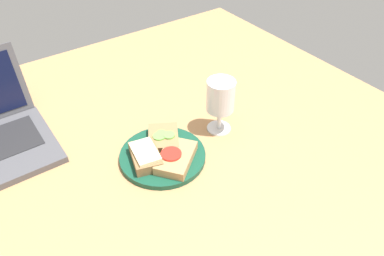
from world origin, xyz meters
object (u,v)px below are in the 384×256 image
object	(u,v)px
plate	(163,156)
sandwich_with_cucumber	(163,138)
sandwich_with_cheese	(145,156)
sandwich_with_tomato	(177,157)
wine_glass	(220,98)

from	to	relation	value
plate	sandwich_with_cucumber	distance (cm)	4.89
sandwich_with_cheese	sandwich_with_tomato	distance (cm)	7.70
plate	sandwich_with_cucumber	world-z (taller)	sandwich_with_cucumber
sandwich_with_tomato	wine_glass	xyz separation A→B (cm)	(16.76, 5.04, 7.53)
sandwich_with_tomato	sandwich_with_cucumber	distance (cm)	7.73
sandwich_with_cheese	sandwich_with_tomato	world-z (taller)	sandwich_with_cheese
sandwich_with_cheese	sandwich_with_tomato	bearing A→B (deg)	-35.52
sandwich_with_cheese	wine_glass	distance (cm)	24.12
plate	sandwich_with_cucumber	bearing A→B (deg)	54.66
sandwich_with_cheese	plate	bearing A→B (deg)	-5.36
sandwich_with_cucumber	sandwich_with_tomato	bearing A→B (deg)	-95.86
wine_glass	plate	bearing A→B (deg)	-176.96
wine_glass	sandwich_with_tomato	bearing A→B (deg)	-163.27
plate	sandwich_with_tomato	world-z (taller)	sandwich_with_tomato
plate	sandwich_with_tomato	distance (cm)	4.84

